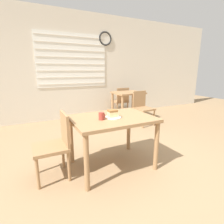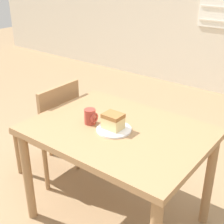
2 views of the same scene
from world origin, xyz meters
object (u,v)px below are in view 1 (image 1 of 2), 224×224
Objects in this scene: dining_table_near at (112,124)px; dining_table_far at (128,98)px; chair_near_window at (56,143)px; coffee_mug at (102,116)px; plate at (113,117)px; cake_slice at (112,113)px; chair_far_corner at (142,107)px; chair_far_opposite at (121,100)px.

dining_table_near is 2.40m from dining_table_far.
chair_near_window reaches higher than dining_table_far.
coffee_mug reaches higher than dining_table_far.
chair_near_window reaches higher than plate.
dining_table_near is 5.07× the size of plate.
cake_slice is at bearing -126.48° from dining_table_far.
coffee_mug is at bearing 75.44° from chair_near_window.
chair_far_corner is 7.07× the size of cake_slice.
coffee_mug reaches higher than plate.
dining_table_far is 6.53× the size of cake_slice.
dining_table_far is 2.44m from cake_slice.
coffee_mug is (-0.16, -0.02, -0.01)m from cake_slice.
dining_table_far is at bearing 53.52° from cake_slice.
coffee_mug is (-0.17, -0.05, 0.15)m from dining_table_near.
cake_slice reaches higher than chair_far_corner.
plate is at bearing 6.02° from coffee_mug.
chair_near_window is at bearing 170.07° from cake_slice.
plate is at bearing -141.54° from chair_far_corner.
coffee_mug is at bearing -173.98° from plate.
dining_table_far is at bearing 53.25° from dining_table_near.
dining_table_far reaches higher than plate.
chair_near_window and chair_far_opposite have the same top height.
dining_table_near is at bearing 17.26° from coffee_mug.
dining_table_near is at bearing 58.10° from chair_far_opposite.
cake_slice is at bearing 58.26° from chair_far_opposite.
dining_table_far is (1.43, 1.92, -0.01)m from dining_table_near.
dining_table_near is at bearing 82.88° from chair_near_window.
chair_far_opposite is (-0.02, 1.04, 0.00)m from chair_far_corner.
chair_near_window is at bearing 165.44° from coffee_mug.
chair_far_corner is at bearing 43.07° from cake_slice.
coffee_mug is (-0.17, -0.02, 0.04)m from plate.
cake_slice reaches higher than chair_far_opposite.
coffee_mug is (-1.68, -2.50, 0.32)m from chair_far_opposite.
plate is at bearing 58.40° from chair_far_opposite.
dining_table_far is at bearing 53.68° from plate.
cake_slice is 1.21× the size of coffee_mug.
dining_table_near is 11.14× the size of coffee_mug.
chair_far_opposite is at bearing 56.07° from coffee_mug.
cake_slice is (-1.53, -1.43, 0.33)m from chair_far_corner.
dining_table_near is 1.31× the size of chair_far_opposite.
chair_near_window is 8.54× the size of coffee_mug.
chair_far_opposite is at bearing 82.24° from dining_table_far.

